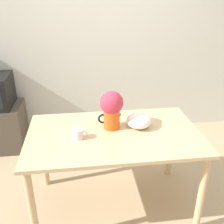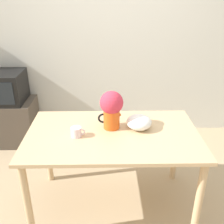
{
  "view_description": "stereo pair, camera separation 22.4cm",
  "coord_description": "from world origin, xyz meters",
  "px_view_note": "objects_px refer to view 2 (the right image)",
  "views": [
    {
      "loc": [
        -0.27,
        -1.8,
        1.9
      ],
      "look_at": [
        -0.02,
        0.22,
        0.95
      ],
      "focal_mm": 42.0,
      "sensor_mm": 36.0,
      "label": 1
    },
    {
      "loc": [
        -0.05,
        -1.81,
        1.9
      ],
      "look_at": [
        -0.02,
        0.22,
        0.95
      ],
      "focal_mm": 42.0,
      "sensor_mm": 36.0,
      "label": 2
    }
  ],
  "objects_px": {
    "flower_vase": "(112,107)",
    "tv_set": "(6,87)",
    "white_bowl": "(139,122)",
    "coffee_mug": "(77,132)"
  },
  "relations": [
    {
      "from": "coffee_mug",
      "to": "tv_set",
      "type": "distance_m",
      "value": 1.63
    },
    {
      "from": "flower_vase",
      "to": "tv_set",
      "type": "bearing_deg",
      "value": 139.84
    },
    {
      "from": "coffee_mug",
      "to": "tv_set",
      "type": "xyz_separation_m",
      "value": [
        -1.03,
        1.26,
        -0.05
      ]
    },
    {
      "from": "flower_vase",
      "to": "tv_set",
      "type": "distance_m",
      "value": 1.74
    },
    {
      "from": "coffee_mug",
      "to": "white_bowl",
      "type": "relative_size",
      "value": 0.55
    },
    {
      "from": "flower_vase",
      "to": "coffee_mug",
      "type": "relative_size",
      "value": 2.84
    },
    {
      "from": "flower_vase",
      "to": "white_bowl",
      "type": "height_order",
      "value": "flower_vase"
    },
    {
      "from": "tv_set",
      "to": "white_bowl",
      "type": "bearing_deg",
      "value": -35.99
    },
    {
      "from": "flower_vase",
      "to": "tv_set",
      "type": "relative_size",
      "value": 0.71
    },
    {
      "from": "tv_set",
      "to": "coffee_mug",
      "type": "bearing_deg",
      "value": -50.77
    }
  ]
}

